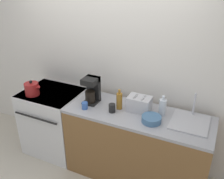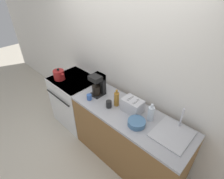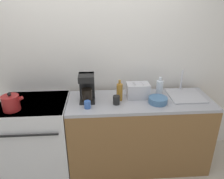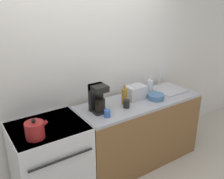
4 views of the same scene
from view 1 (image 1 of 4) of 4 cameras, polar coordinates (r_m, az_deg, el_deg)
The scene contains 13 objects.
ground_plane at distance 3.48m, azimuth -6.66°, elevation -18.93°, with size 12.00×12.00×0.00m, color beige.
wall_back at distance 3.29m, azimuth -1.35°, elevation 5.62°, with size 8.00×0.05×2.60m.
stove at distance 3.69m, azimuth -13.03°, elevation -6.92°, with size 0.78×0.70×0.94m.
counter_block at distance 3.18m, azimuth 5.60°, elevation -12.70°, with size 1.71×0.63×0.94m.
kettle at distance 3.43m, azimuth -17.83°, elevation 0.13°, with size 0.23×0.18×0.21m.
toaster at distance 2.93m, azimuth 6.25°, elevation -3.27°, with size 0.27×0.19×0.17m.
coffee_maker at distance 3.07m, azimuth -4.66°, elevation 0.03°, with size 0.17×0.20×0.33m.
sink_tray at distance 2.86m, azimuth 17.42°, elevation -6.94°, with size 0.40×0.43×0.28m.
bottle_amber at distance 2.94m, azimuth 1.68°, elevation -2.60°, with size 0.07×0.07×0.25m.
bottle_clear at distance 2.88m, azimuth 11.47°, elevation -3.94°, with size 0.08×0.08×0.24m.
cup_blue at distance 2.99m, azimuth -6.25°, elevation -3.68°, with size 0.07×0.07×0.08m.
cup_black at distance 2.90m, azimuth 0.01°, elevation -4.27°, with size 0.08×0.08×0.10m.
bowl at distance 2.77m, azimuth 8.99°, elevation -6.71°, with size 0.22×0.22×0.07m.
Camera 1 is at (1.38, -2.03, 2.47)m, focal length 40.00 mm.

